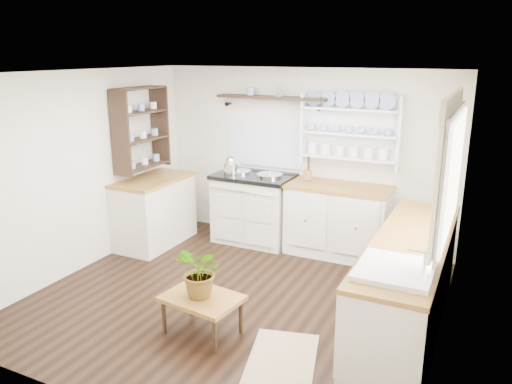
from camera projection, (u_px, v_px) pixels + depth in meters
floor at (236, 297)px, 5.24m from camera, size 4.00×3.80×0.01m
wall_back at (303, 157)px, 6.58m from camera, size 4.00×0.02×2.30m
wall_right at (450, 221)px, 4.09m from camera, size 0.02×3.80×2.30m
wall_left at (83, 172)px, 5.77m from camera, size 0.02×3.80×2.30m
ceiling at (234, 73)px, 4.62m from camera, size 4.00×3.80×0.01m
window at (450, 167)px, 4.13m from camera, size 0.08×1.55×1.22m
aga_cooker at (254, 207)px, 6.71m from camera, size 1.04×0.72×0.96m
back_cabinets at (338, 219)px, 6.25m from camera, size 1.27×0.63×0.90m
right_cabinets at (407, 285)px, 4.49m from camera, size 0.62×2.43×0.90m
belfast_sink at (394, 284)px, 3.75m from camera, size 0.55×0.60×0.45m
left_cabinets at (155, 210)px, 6.61m from camera, size 0.62×1.13×0.90m
plate_rack at (352, 130)px, 6.16m from camera, size 1.20×0.22×0.90m
high_shelf at (272, 98)px, 6.43m from camera, size 1.50×0.29×0.16m
left_shelving at (141, 128)px, 6.37m from camera, size 0.28×0.80×1.05m
kettle at (231, 165)px, 6.57m from camera, size 0.19×0.19×0.23m
utensil_crock at (307, 175)px, 6.37m from camera, size 0.11×0.11×0.12m
center_table at (202, 301)px, 4.49m from camera, size 0.74×0.57×0.37m
potted_plant at (201, 272)px, 4.41m from camera, size 0.55×0.52×0.48m
floor_rug at (282, 360)px, 4.16m from camera, size 0.74×0.96×0.02m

